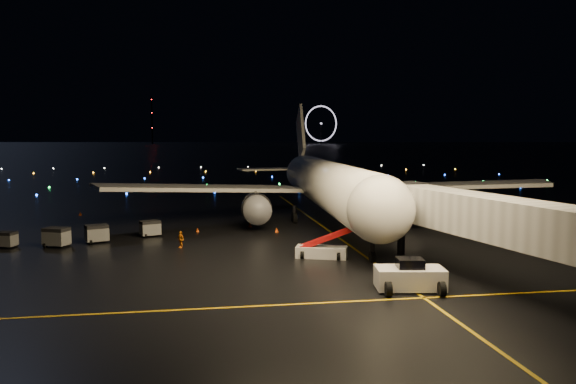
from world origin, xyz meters
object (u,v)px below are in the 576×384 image
baggage_cart_3 (6,240)px  pushback_tug (410,274)px  crew_c (181,239)px  baggage_cart_1 (56,237)px  baggage_cart_0 (150,229)px  baggage_cart_2 (97,234)px  airliner (324,158)px  belt_loader (322,240)px

baggage_cart_3 → pushback_tug: bearing=-12.5°
crew_c → baggage_cart_1: bearing=-138.0°
baggage_cart_3 → baggage_cart_1: bearing=13.7°
baggage_cart_0 → baggage_cart_2: 5.73m
baggage_cart_1 → baggage_cart_2: bearing=49.8°
baggage_cart_3 → airliner: bearing=39.5°
airliner → baggage_cart_0: size_ratio=27.99×
pushback_tug → baggage_cart_1: 34.47m
baggage_cart_0 → baggage_cart_3: 13.80m
baggage_cart_0 → baggage_cart_1: size_ratio=0.90×
belt_loader → crew_c: 14.03m
airliner → baggage_cart_1: size_ratio=25.31×
baggage_cart_2 → pushback_tug: bearing=-63.1°
pushback_tug → baggage_cart_1: size_ratio=2.12×
pushback_tug → baggage_cart_2: size_ratio=2.21×
crew_c → baggage_cart_1: (-11.87, 2.34, 0.13)m
pushback_tug → baggage_cart_0: bearing=137.5°
baggage_cart_2 → airliner: bearing=1.7°
belt_loader → baggage_cart_2: bearing=172.6°
baggage_cart_2 → baggage_cart_3: (-8.20, -1.17, -0.14)m
baggage_cart_1 → baggage_cart_3: 4.76m
pushback_tug → crew_c: (-16.17, 17.69, -0.30)m
belt_loader → baggage_cart_1: bearing=179.4°
baggage_cart_0 → baggage_cart_1: bearing=-174.2°
belt_loader → baggage_cart_2: belt_loader is taller
crew_c → baggage_cart_3: (-16.60, 2.83, -0.05)m
belt_loader → baggage_cart_0: bearing=159.4°
airliner → baggage_cart_3: bearing=-156.9°
airliner → baggage_cart_3: airliner is taller
baggage_cart_1 → baggage_cart_2: size_ratio=1.04×
airliner → baggage_cart_2: airliner is taller
belt_loader → baggage_cart_3: 30.49m
belt_loader → baggage_cart_3: belt_loader is taller
pushback_tug → belt_loader: (-3.75, 11.23, 0.47)m
baggage_cart_1 → baggage_cart_2: baggage_cart_1 is taller
pushback_tug → baggage_cart_0: 31.29m
crew_c → baggage_cart_1: 12.10m
baggage_cart_0 → crew_c: bearing=-85.0°
airliner → baggage_cart_3: 37.08m
belt_loader → baggage_cart_2: size_ratio=3.07×
baggage_cart_0 → baggage_cart_1: baggage_cart_1 is taller
airliner → baggage_cart_1: bearing=-153.2°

